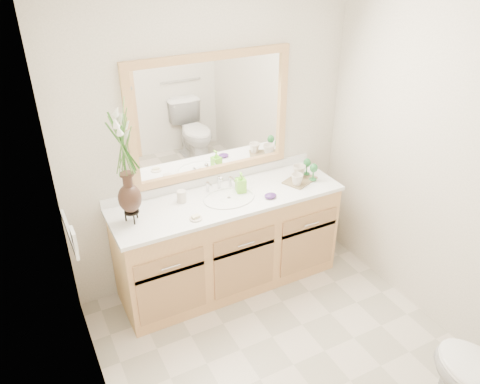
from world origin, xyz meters
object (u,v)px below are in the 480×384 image
flower_vase (124,153)px  tumbler (182,196)px  tray (300,180)px  soap_bottle (241,183)px

flower_vase → tumbler: (0.41, 0.10, -0.49)m
flower_vase → tumbler: size_ratio=8.62×
flower_vase → tray: 1.50m
tumbler → tray: size_ratio=0.34×
flower_vase → soap_bottle: flower_vase is taller
tray → flower_vase: bearing=155.2°
flower_vase → tray: (1.40, -0.04, -0.53)m
tumbler → flower_vase: bearing=-166.8°
flower_vase → tumbler: bearing=13.2°
tumbler → soap_bottle: bearing=-8.5°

